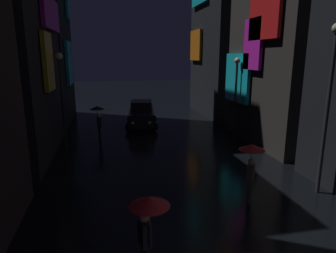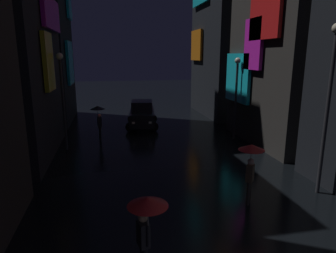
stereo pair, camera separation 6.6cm
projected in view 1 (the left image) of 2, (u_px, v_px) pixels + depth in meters
building_right_mid at (288, 31)px, 16.75m from camera, size 4.25×7.21×12.84m
building_right_far at (226, 20)px, 25.13m from camera, size 4.25×7.54×16.01m
pedestrian_foreground_right_black at (98, 114)px, 18.04m from camera, size 0.90×0.90×2.12m
pedestrian_foreground_left_red at (148, 215)px, 6.52m from camera, size 0.90×0.90×2.12m
pedestrian_midstreet_centre_red at (251, 157)px, 10.25m from camera, size 0.90×0.90×2.12m
car_distant at (142, 114)px, 21.64m from camera, size 2.60×4.31×1.92m
streetlamp_right_far at (236, 88)px, 18.09m from camera, size 0.36×0.36×4.96m
streetlamp_right_near at (329, 93)px, 10.52m from camera, size 0.36×0.36×6.14m
streetlamp_left_far at (62, 90)px, 15.83m from camera, size 0.36×0.36×5.22m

